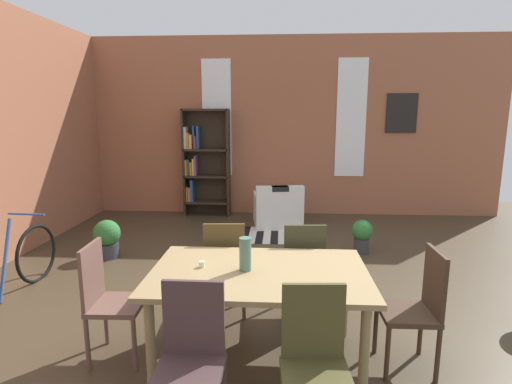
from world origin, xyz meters
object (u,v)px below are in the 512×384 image
object	(u,v)px
vase_on_table	(245,254)
dining_chair_head_left	(108,297)
bookshelf_tall	(203,161)
armchair_white	(278,210)
potted_plant_window	(107,238)
potted_plant_by_shelf	(362,235)
dining_chair_head_right	(418,306)
dining_chair_far_right	(303,266)
dining_chair_near_right	(315,362)
dining_table	(259,281)
dining_chair_far_left	(225,265)
bicycle_second	(6,267)
dining_chair_near_left	(191,357)

from	to	relation	value
vase_on_table	dining_chair_head_left	bearing A→B (deg)	-179.86
bookshelf_tall	armchair_white	size ratio (longest dim) A/B	2.25
vase_on_table	potted_plant_window	bearing A→B (deg)	132.87
potted_plant_by_shelf	armchair_white	bearing A→B (deg)	130.98
dining_chair_head_right	dining_chair_head_left	xyz separation A→B (m)	(-2.39, -0.00, 0.00)
dining_chair_far_right	dining_chair_head_right	bearing A→B (deg)	-42.39
dining_chair_near_right	potted_plant_window	size ratio (longest dim) A/B	1.82
dining_table	dining_chair_far_left	world-z (taller)	dining_chair_far_left
dining_chair_near_right	dining_chair_far_left	bearing A→B (deg)	115.98
vase_on_table	dining_chair_far_left	size ratio (longest dim) A/B	0.27
dining_chair_head_left	bicycle_second	bearing A→B (deg)	147.81
dining_chair_far_right	armchair_white	size ratio (longest dim) A/B	1.06
dining_chair_near_left	dining_chair_far_right	size ratio (longest dim) A/B	1.00
dining_chair_head_right	dining_chair_head_left	world-z (taller)	same
dining_chair_far_right	bicycle_second	size ratio (longest dim) A/B	0.57
vase_on_table	dining_chair_head_right	size ratio (longest dim) A/B	0.27
dining_chair_near_left	dining_chair_head_right	size ratio (longest dim) A/B	1.00
potted_plant_window	dining_chair_far_left	bearing A→B (deg)	-39.34
dining_chair_near_left	potted_plant_window	distance (m)	3.52
bicycle_second	potted_plant_by_shelf	bearing A→B (deg)	22.46
dining_chair_head_right	vase_on_table	bearing A→B (deg)	-179.97
dining_chair_far_right	armchair_white	world-z (taller)	dining_chair_far_right
dining_table	dining_chair_head_left	bearing A→B (deg)	-179.87
dining_table	armchair_white	distance (m)	4.02
dining_chair_near_right	dining_chair_far_left	world-z (taller)	same
dining_chair_near_left	dining_chair_near_right	world-z (taller)	same
dining_chair_head_left	potted_plant_by_shelf	distance (m)	3.64
dining_chair_near_left	dining_chair_head_left	bearing A→B (deg)	137.88
dining_chair_near_right	potted_plant_by_shelf	world-z (taller)	dining_chair_near_right
dining_table	potted_plant_by_shelf	xyz separation A→B (m)	(1.31, 2.63, -0.41)
dining_table	potted_plant_window	bearing A→B (deg)	134.28
dining_table	bicycle_second	world-z (taller)	bicycle_second
dining_chair_near_left	potted_plant_window	world-z (taller)	dining_chair_near_left
dining_chair_far_left	potted_plant_window	distance (m)	2.37
vase_on_table	dining_chair_head_right	xyz separation A→B (m)	(1.30, 0.00, -0.38)
dining_chair_head_left	potted_plant_by_shelf	world-z (taller)	dining_chair_head_left
vase_on_table	dining_chair_far_left	distance (m)	0.88
potted_plant_window	dining_chair_near_left	bearing A→B (deg)	-58.71
dining_chair_head_right	bicycle_second	size ratio (longest dim) A/B	0.57
vase_on_table	dining_chair_near_right	distance (m)	0.97
bicycle_second	potted_plant_window	size ratio (longest dim) A/B	3.19
vase_on_table	dining_chair_near_right	bearing A→B (deg)	-57.87
vase_on_table	bookshelf_tall	bearing A→B (deg)	104.48
dining_chair_head_right	dining_chair_far_left	xyz separation A→B (m)	(-1.56, 0.75, 0.00)
dining_chair_head_left	dining_table	bearing A→B (deg)	0.13
dining_table	dining_chair_far_left	bearing A→B (deg)	115.96
vase_on_table	dining_chair_far_left	world-z (taller)	vase_on_table
dining_chair_head_right	potted_plant_window	size ratio (longest dim) A/B	1.82
dining_chair_near_left	vase_on_table	bearing A→B (deg)	70.59
dining_table	bookshelf_tall	distance (m)	4.90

